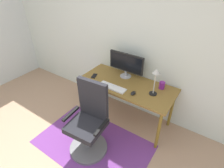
{
  "coord_description": "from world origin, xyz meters",
  "views": [
    {
      "loc": [
        1.34,
        -0.21,
        2.22
      ],
      "look_at": [
        0.15,
        1.55,
        0.81
      ],
      "focal_mm": 28.85,
      "sensor_mm": 36.0,
      "label": 1
    }
  ],
  "objects_px": {
    "cell_phone": "(94,76)",
    "desk_lamp": "(156,77)",
    "desk": "(126,88)",
    "office_chair": "(89,126)",
    "computer_mouse": "(133,93)",
    "keyboard": "(112,87)",
    "coffee_cup": "(162,85)",
    "monitor": "(126,63)"
  },
  "relations": [
    {
      "from": "computer_mouse",
      "to": "desk",
      "type": "bearing_deg",
      "value": 139.92
    },
    {
      "from": "keyboard",
      "to": "office_chair",
      "type": "xyz_separation_m",
      "value": [
        0.01,
        -0.57,
        -0.3
      ]
    },
    {
      "from": "computer_mouse",
      "to": "keyboard",
      "type": "bearing_deg",
      "value": -174.77
    },
    {
      "from": "keyboard",
      "to": "office_chair",
      "type": "relative_size",
      "value": 0.41
    },
    {
      "from": "cell_phone",
      "to": "desk_lamp",
      "type": "relative_size",
      "value": 0.35
    },
    {
      "from": "coffee_cup",
      "to": "computer_mouse",
      "type": "bearing_deg",
      "value": -127.62
    },
    {
      "from": "keyboard",
      "to": "coffee_cup",
      "type": "height_order",
      "value": "coffee_cup"
    },
    {
      "from": "keyboard",
      "to": "computer_mouse",
      "type": "bearing_deg",
      "value": 5.23
    },
    {
      "from": "office_chair",
      "to": "desk_lamp",
      "type": "bearing_deg",
      "value": 49.21
    },
    {
      "from": "desk_lamp",
      "to": "office_chair",
      "type": "relative_size",
      "value": 0.38
    },
    {
      "from": "computer_mouse",
      "to": "cell_phone",
      "type": "distance_m",
      "value": 0.76
    },
    {
      "from": "desk",
      "to": "office_chair",
      "type": "bearing_deg",
      "value": -98.56
    },
    {
      "from": "coffee_cup",
      "to": "cell_phone",
      "type": "xyz_separation_m",
      "value": [
        -1.04,
        -0.28,
        -0.05
      ]
    },
    {
      "from": "monitor",
      "to": "office_chair",
      "type": "distance_m",
      "value": 1.09
    },
    {
      "from": "keyboard",
      "to": "cell_phone",
      "type": "relative_size",
      "value": 3.07
    },
    {
      "from": "desk",
      "to": "office_chair",
      "type": "xyz_separation_m",
      "value": [
        -0.12,
        -0.78,
        -0.22
      ]
    },
    {
      "from": "coffee_cup",
      "to": "office_chair",
      "type": "relative_size",
      "value": 0.1
    },
    {
      "from": "desk_lamp",
      "to": "desk",
      "type": "bearing_deg",
      "value": 178.24
    },
    {
      "from": "computer_mouse",
      "to": "desk_lamp",
      "type": "height_order",
      "value": "desk_lamp"
    },
    {
      "from": "computer_mouse",
      "to": "desk_lamp",
      "type": "bearing_deg",
      "value": 34.8
    },
    {
      "from": "monitor",
      "to": "keyboard",
      "type": "distance_m",
      "value": 0.45
    },
    {
      "from": "keyboard",
      "to": "desk_lamp",
      "type": "bearing_deg",
      "value": 18.67
    },
    {
      "from": "desk",
      "to": "monitor",
      "type": "xyz_separation_m",
      "value": [
        -0.13,
        0.19,
        0.3
      ]
    },
    {
      "from": "desk",
      "to": "office_chair",
      "type": "distance_m",
      "value": 0.81
    },
    {
      "from": "monitor",
      "to": "desk_lamp",
      "type": "distance_m",
      "value": 0.6
    },
    {
      "from": "desk",
      "to": "cell_phone",
      "type": "distance_m",
      "value": 0.57
    },
    {
      "from": "keyboard",
      "to": "cell_phone",
      "type": "distance_m",
      "value": 0.44
    },
    {
      "from": "office_chair",
      "to": "computer_mouse",
      "type": "bearing_deg",
      "value": 56.98
    },
    {
      "from": "monitor",
      "to": "computer_mouse",
      "type": "relative_size",
      "value": 5.56
    },
    {
      "from": "keyboard",
      "to": "office_chair",
      "type": "bearing_deg",
      "value": -88.98
    },
    {
      "from": "computer_mouse",
      "to": "coffee_cup",
      "type": "height_order",
      "value": "coffee_cup"
    },
    {
      "from": "keyboard",
      "to": "computer_mouse",
      "type": "distance_m",
      "value": 0.33
    },
    {
      "from": "monitor",
      "to": "keyboard",
      "type": "xyz_separation_m",
      "value": [
        0.0,
        -0.39,
        -0.23
      ]
    },
    {
      "from": "cell_phone",
      "to": "monitor",
      "type": "bearing_deg",
      "value": 14.33
    },
    {
      "from": "keyboard",
      "to": "cell_phone",
      "type": "bearing_deg",
      "value": 165.8
    },
    {
      "from": "coffee_cup",
      "to": "office_chair",
      "type": "bearing_deg",
      "value": -121.89
    },
    {
      "from": "computer_mouse",
      "to": "office_chair",
      "type": "height_order",
      "value": "office_chair"
    },
    {
      "from": "computer_mouse",
      "to": "office_chair",
      "type": "bearing_deg",
      "value": -118.09
    },
    {
      "from": "cell_phone",
      "to": "office_chair",
      "type": "height_order",
      "value": "office_chair"
    },
    {
      "from": "coffee_cup",
      "to": "desk_lamp",
      "type": "relative_size",
      "value": 0.27
    },
    {
      "from": "desk",
      "to": "office_chair",
      "type": "height_order",
      "value": "office_chair"
    },
    {
      "from": "keyboard",
      "to": "coffee_cup",
      "type": "distance_m",
      "value": 0.72
    }
  ]
}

